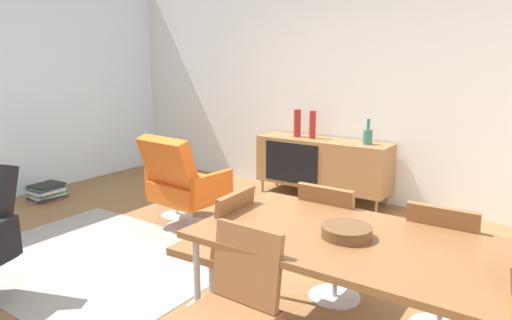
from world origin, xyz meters
The scene contains 17 objects.
ground_plane centered at (0.00, 0.00, 0.00)m, with size 8.32×8.32×0.00m, color olive.
wall_back centered at (0.00, 2.60, 1.40)m, with size 6.80×0.12×2.80m, color white.
sideboard centered at (-0.04, 2.30, 0.44)m, with size 1.60×0.45×0.72m.
vase_cobalt centered at (0.50, 2.30, 0.81)m, with size 0.10×0.10×0.28m.
vase_sculptural_dark centered at (-0.18, 2.30, 0.88)m, with size 0.08×0.08×0.33m.
vase_ceramic_small centered at (-0.39, 2.30, 0.89)m, with size 0.09×0.09×0.33m.
dining_table centered at (1.44, -0.37, 0.70)m, with size 1.60×0.90×0.74m.
wooden_bowl_on_table centered at (1.42, -0.38, 0.77)m, with size 0.26×0.26×0.06m, color brown.
dining_chair_back_left centered at (1.09, 0.19, 0.47)m, with size 0.40×0.43×0.86m.
dining_chair_near_window centered at (0.55, -0.36, 0.47)m, with size 0.45×0.42×0.86m.
dining_chair_front_left centered at (1.09, -0.93, 0.47)m, with size 0.41×0.43×0.86m.
dining_chair_back_right centered at (1.79, 0.19, 0.47)m, with size 0.40×0.43×0.86m.
lounge_chair_red centered at (-0.70, 0.63, 0.47)m, with size 0.76×0.70×0.95m.
side_table_round centered at (-1.06, 0.88, 0.32)m, with size 0.44×0.44×0.52m.
fruit_bowl centered at (-1.06, 0.88, 0.56)m, with size 0.20×0.20×0.11m.
magazine_stack centered at (-2.72, 0.41, 0.09)m, with size 0.34×0.42×0.19m.
area_rug centered at (-0.83, -0.31, 0.00)m, with size 2.20×1.70×0.01m, color gray.
Camera 1 is at (2.27, -2.45, 1.64)m, focal length 31.73 mm.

